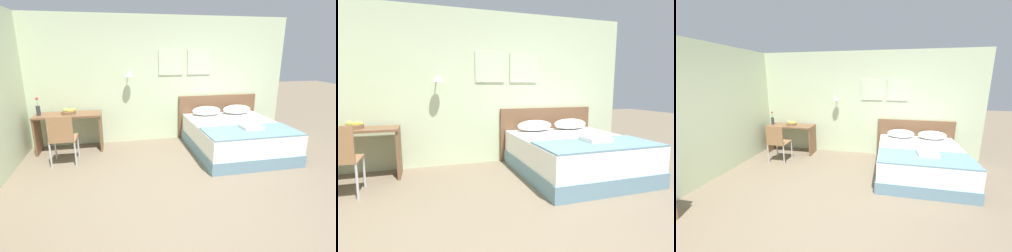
# 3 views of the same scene
# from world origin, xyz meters

# --- Properties ---
(ground_plane) EXTENTS (24.00, 24.00, 0.00)m
(ground_plane) POSITION_xyz_m (0.00, 0.00, 0.00)
(ground_plane) COLOR #756651
(wall_back) EXTENTS (5.98, 0.31, 2.65)m
(wall_back) POSITION_xyz_m (0.01, 2.85, 1.33)
(wall_back) COLOR beige
(wall_back) RESTS_ON ground_plane
(bed) EXTENTS (1.71, 1.95, 0.58)m
(bed) POSITION_xyz_m (1.45, 1.78, 0.29)
(bed) COLOR #66899E
(bed) RESTS_ON ground_plane
(headboard) EXTENTS (1.83, 0.06, 0.97)m
(headboard) POSITION_xyz_m (1.45, 2.79, 0.48)
(headboard) COLOR brown
(headboard) RESTS_ON ground_plane
(pillow_left) EXTENTS (0.64, 0.36, 0.20)m
(pillow_left) POSITION_xyz_m (1.09, 2.53, 0.67)
(pillow_left) COLOR white
(pillow_left) RESTS_ON bed
(pillow_right) EXTENTS (0.64, 0.36, 0.20)m
(pillow_right) POSITION_xyz_m (1.81, 2.53, 0.67)
(pillow_right) COLOR white
(pillow_right) RESTS_ON bed
(throw_blanket) EXTENTS (1.66, 0.78, 0.02)m
(throw_blanket) POSITION_xyz_m (1.45, 1.21, 0.59)
(throw_blanket) COLOR #66899E
(throw_blanket) RESTS_ON bed
(folded_towel_near_foot) EXTENTS (0.35, 0.33, 0.06)m
(folded_towel_near_foot) POSITION_xyz_m (1.52, 1.35, 0.63)
(folded_towel_near_foot) COLOR white
(folded_towel_near_foot) RESTS_ON throw_blanket
(desk) EXTENTS (1.25, 0.51, 0.76)m
(desk) POSITION_xyz_m (-1.77, 2.49, 0.53)
(desk) COLOR brown
(desk) RESTS_ON ground_plane
(desk_chair) EXTENTS (0.45, 0.45, 0.91)m
(desk_chair) POSITION_xyz_m (-1.79, 1.78, 0.54)
(desk_chair) COLOR #8E6642
(desk_chair) RESTS_ON ground_plane
(fruit_bowl) EXTENTS (0.28, 0.27, 0.12)m
(fruit_bowl) POSITION_xyz_m (-1.76, 2.50, 0.80)
(fruit_bowl) COLOR brown
(fruit_bowl) RESTS_ON desk
(flower_vase) EXTENTS (0.08, 0.08, 0.35)m
(flower_vase) POSITION_xyz_m (-2.30, 2.48, 0.88)
(flower_vase) COLOR #333338
(flower_vase) RESTS_ON desk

